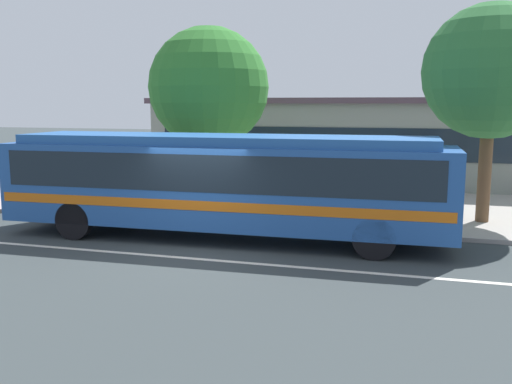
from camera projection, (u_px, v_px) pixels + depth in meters
name	position (u px, v px, depth m)	size (l,w,h in m)	color
ground_plane	(197.00, 250.00, 14.09)	(120.00, 120.00, 0.00)	#343B3D
sidewalk_slab	(268.00, 203.00, 20.40)	(60.00, 8.00, 0.12)	#9F9892
lane_stripe_center	(185.00, 258.00, 13.33)	(56.00, 0.16, 0.01)	silver
transit_bus	(223.00, 179.00, 15.02)	(11.90, 2.80, 2.75)	#224F97
pedestrian_waiting_near_sign	(108.00, 180.00, 18.40)	(0.45, 0.45, 1.69)	#18364D
pedestrian_walking_along_curb	(341.00, 183.00, 17.72)	(0.48, 0.48, 1.73)	#302650
pedestrian_standing_by_tree	(268.00, 182.00, 18.22)	(0.40, 0.40, 1.67)	slate
bus_stop_sign	(413.00, 171.00, 15.40)	(0.14, 0.44, 2.57)	gray
street_tree_near_stop	(209.00, 87.00, 19.63)	(4.14, 4.14, 6.08)	brown
street_tree_mid_block	(491.00, 72.00, 16.23)	(3.85, 3.85, 6.28)	brown
station_building	(355.00, 139.00, 26.92)	(17.70, 8.22, 3.81)	gray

